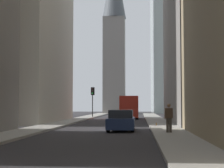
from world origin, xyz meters
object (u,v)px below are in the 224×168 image
object	(u,v)px
sedan_navy	(121,121)
traffic_light_midblock	(93,95)
delivery_truck	(129,107)
pedestrian	(169,117)
discarded_bottle	(156,124)

from	to	relation	value
sedan_navy	traffic_light_midblock	xyz separation A→B (m)	(24.46, 5.24, 2.48)
traffic_light_midblock	delivery_truck	bearing A→B (deg)	-125.62
sedan_navy	pedestrian	xyz separation A→B (m)	(-3.07, -2.96, 0.40)
traffic_light_midblock	pedestrian	xyz separation A→B (m)	(-27.54, -8.20, -2.09)
discarded_bottle	traffic_light_midblock	bearing A→B (deg)	20.66
traffic_light_midblock	pedestrian	bearing A→B (deg)	-163.42
sedan_navy	pedestrian	bearing A→B (deg)	-136.07
discarded_bottle	sedan_navy	bearing A→B (deg)	146.13
pedestrian	discarded_bottle	distance (m)	6.94
delivery_truck	traffic_light_midblock	world-z (taller)	traffic_light_midblock
delivery_truck	traffic_light_midblock	size ratio (longest dim) A/B	1.58
delivery_truck	sedan_navy	distance (m)	20.73
delivery_truck	discarded_bottle	bearing A→B (deg)	-171.41
pedestrian	discarded_bottle	size ratio (longest dim) A/B	6.25
sedan_navy	traffic_light_midblock	distance (m)	25.14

